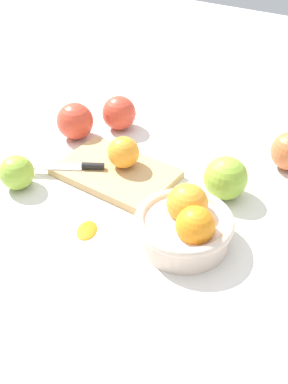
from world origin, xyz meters
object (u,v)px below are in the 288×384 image
at_px(bowl, 186,224).
at_px(orange_on_board, 123,152).
at_px(apple_front_left, 226,178).
at_px(apple_back_right, 17,172).
at_px(cutting_board, 116,173).
at_px(apple_front_right_2, 75,121).
at_px(apple_front_right, 119,113).
at_px(knife, 77,166).

bearing_deg(bowl, orange_on_board, -30.59).
bearing_deg(apple_front_left, apple_back_right, 26.79).
distance_m(bowl, cutting_board, 0.23).
bearing_deg(apple_front_right_2, apple_front_left, 175.80).
relative_size(apple_front_right_2, apple_back_right, 1.21).
bearing_deg(bowl, apple_front_left, -92.65).
xyz_separation_m(bowl, cutting_board, (0.21, -0.10, -0.03)).
relative_size(orange_on_board, apple_front_right_2, 0.78).
bearing_deg(apple_front_right, bowl, 139.19).
bearing_deg(orange_on_board, apple_front_right_2, -19.93).
xyz_separation_m(orange_on_board, apple_front_right, (0.11, -0.15, -0.01)).
bearing_deg(knife, apple_front_right_2, -51.88).
bearing_deg(bowl, cutting_board, -25.51).
xyz_separation_m(cutting_board, apple_front_left, (-0.21, -0.05, 0.03)).
bearing_deg(orange_on_board, apple_back_right, 44.14).
height_order(bowl, apple_back_right, bowl).
bearing_deg(orange_on_board, apple_front_right, -53.89).
distance_m(knife, apple_front_right, 0.21).
distance_m(apple_front_left, apple_front_right_2, 0.38).
relative_size(knife, apple_back_right, 2.13).
xyz_separation_m(orange_on_board, knife, (0.08, 0.06, -0.03)).
relative_size(knife, apple_front_right, 1.85).
bearing_deg(apple_back_right, cutting_board, -138.60).
relative_size(bowl, orange_on_board, 2.61).
bearing_deg(apple_front_right, apple_back_right, 81.39).
xyz_separation_m(orange_on_board, apple_front_right_2, (0.17, -0.06, -0.01)).
height_order(apple_front_right, apple_front_right_2, apple_front_right_2).
xyz_separation_m(apple_front_right, apple_front_right_2, (0.06, 0.09, 0.00)).
xyz_separation_m(apple_front_left, apple_front_right_2, (0.38, -0.03, -0.00)).
bearing_deg(apple_back_right, apple_front_right_2, -85.23).
bearing_deg(apple_front_right_2, orange_on_board, 160.07).
relative_size(bowl, apple_front_left, 2.01).
bearing_deg(bowl, apple_back_right, 4.76).
distance_m(knife, apple_front_left, 0.30).
relative_size(cutting_board, apple_front_right_2, 2.81).
bearing_deg(knife, bowl, 167.46).
bearing_deg(apple_front_left, apple_front_right_2, -4.20).
height_order(orange_on_board, knife, orange_on_board).
xyz_separation_m(apple_front_right, apple_back_right, (0.04, 0.29, -0.01)).
height_order(apple_front_left, apple_front_right_2, same).
height_order(bowl, apple_front_right_2, bowl).
distance_m(cutting_board, apple_back_right, 0.19).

